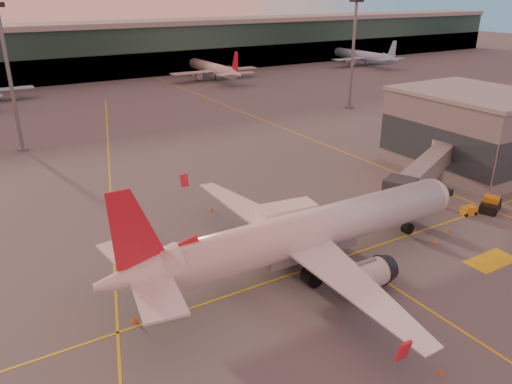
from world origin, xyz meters
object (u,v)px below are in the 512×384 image
main_airplane (305,234)px  gpu_cart (469,211)px  pushback_tug (491,205)px  catering_truck (287,223)px

main_airplane → gpu_cart: bearing=0.5°
gpu_cart → pushback_tug: bearing=-0.2°
main_airplane → gpu_cart: size_ratio=20.03×
catering_truck → pushback_tug: bearing=-4.0°
gpu_cart → pushback_tug: (3.64, -0.64, 0.26)m
main_airplane → pushback_tug: size_ratio=9.60×
catering_truck → pushback_tug: size_ratio=1.57×
main_airplane → catering_truck: bearing=75.6°
main_airplane → gpu_cart: 26.99m
main_airplane → catering_truck: main_airplane is taller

